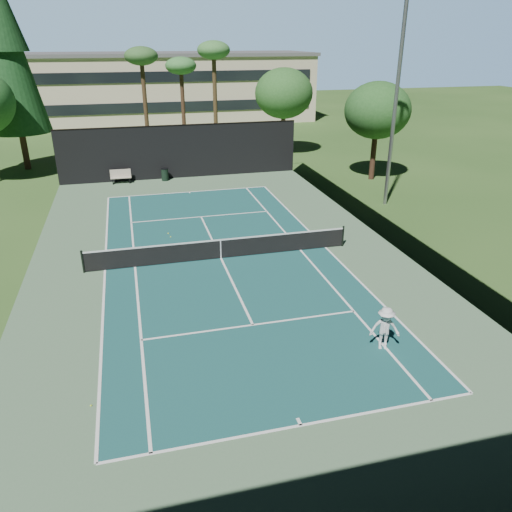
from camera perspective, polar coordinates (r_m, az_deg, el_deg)
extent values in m
plane|color=#2F531F|center=(24.49, -4.02, -0.30)|extent=(160.00, 160.00, 0.00)
cube|color=#507351|center=(24.48, -4.02, -0.29)|extent=(18.00, 32.00, 0.01)
cube|color=#184E4C|center=(24.48, -4.02, -0.27)|extent=(10.97, 23.77, 0.01)
cube|color=white|center=(14.71, 5.16, -18.72)|extent=(10.97, 0.10, 0.01)
cube|color=white|center=(35.56, -7.64, 7.28)|extent=(10.97, 0.10, 0.01)
cube|color=white|center=(18.92, -0.36, -7.88)|extent=(8.23, 0.10, 0.01)
cube|color=white|center=(30.37, -6.29, 4.49)|extent=(8.23, 0.10, 0.01)
cube|color=white|center=(24.21, -16.88, -1.56)|extent=(0.10, 23.77, 0.01)
cube|color=white|center=(25.93, 7.97, 0.97)|extent=(0.10, 23.77, 0.01)
cube|color=white|center=(24.16, -13.65, -1.24)|extent=(0.10, 23.77, 0.01)
cube|color=white|center=(25.46, 5.11, 0.68)|extent=(0.10, 23.77, 0.01)
cube|color=white|center=(24.48, -4.02, -0.25)|extent=(0.10, 12.80, 0.01)
cube|color=white|center=(14.81, 4.96, -18.35)|extent=(0.10, 0.30, 0.01)
cube|color=white|center=(35.42, -7.61, 7.21)|extent=(0.10, 0.30, 0.01)
cylinder|color=black|center=(24.08, -19.19, -0.63)|extent=(0.10, 0.10, 1.10)
cylinder|color=black|center=(26.08, 9.90, 2.24)|extent=(0.10, 0.10, 1.10)
cube|color=black|center=(24.29, -4.06, 0.78)|extent=(12.80, 0.02, 0.92)
cube|color=white|center=(24.10, -4.09, 1.84)|extent=(12.80, 0.04, 0.07)
cube|color=white|center=(24.29, -4.06, 0.78)|extent=(0.05, 0.03, 0.92)
cube|color=black|center=(39.06, -8.60, 11.69)|extent=(18.00, 0.04, 4.00)
cube|color=black|center=(10.70, 13.60, -24.90)|extent=(18.00, 0.04, 4.00)
cube|color=black|center=(26.75, 15.24, 5.59)|extent=(0.04, 32.00, 4.00)
cube|color=black|center=(23.97, -25.82, 1.92)|extent=(0.04, 32.00, 4.00)
cube|color=black|center=(38.70, -8.78, 14.59)|extent=(18.00, 0.06, 0.06)
imported|color=silver|center=(17.79, 14.52, -8.02)|extent=(1.16, 0.88, 1.60)
sphere|color=#C8E534|center=(16.01, -18.33, -15.91)|extent=(0.06, 0.06, 0.06)
sphere|color=#C9EA35|center=(27.43, -9.74, 2.18)|extent=(0.07, 0.07, 0.07)
sphere|color=#DDF237|center=(26.61, -1.42, 1.85)|extent=(0.07, 0.07, 0.07)
sphere|color=yellow|center=(27.92, -9.99, 2.56)|extent=(0.08, 0.08, 0.08)
cube|color=beige|center=(38.63, -15.18, 8.64)|extent=(1.50, 0.45, 0.05)
cube|color=beige|center=(38.75, -15.23, 9.14)|extent=(1.50, 0.06, 0.55)
cube|color=black|center=(38.70, -16.04, 8.20)|extent=(0.06, 0.40, 0.42)
cube|color=black|center=(38.68, -14.25, 8.39)|extent=(0.06, 0.40, 0.42)
cylinder|color=black|center=(38.76, -10.37, 9.12)|extent=(0.52, 0.52, 0.90)
cylinder|color=black|center=(38.65, -10.42, 9.80)|extent=(0.56, 0.56, 0.05)
cylinder|color=#4C3020|center=(45.51, -24.96, 11.22)|extent=(0.50, 0.50, 3.60)
cone|color=#153B19|center=(44.79, -26.62, 20.18)|extent=(4.80, 4.80, 12.00)
cylinder|color=#49341F|center=(46.43, -12.50, 16.13)|extent=(0.36, 0.36, 8.55)
ellipsoid|color=#305928|center=(46.11, -13.00, 21.39)|extent=(2.80, 2.80, 1.54)
cylinder|color=#472E1E|center=(48.73, -8.31, 16.23)|extent=(0.36, 0.36, 7.65)
ellipsoid|color=#336F32|center=(48.41, -8.59, 20.71)|extent=(2.80, 2.80, 1.54)
cylinder|color=#4C3920|center=(46.06, -4.68, 16.81)|extent=(0.36, 0.36, 9.00)
ellipsoid|color=#377032|center=(45.75, -4.88, 22.42)|extent=(2.80, 2.80, 1.54)
cylinder|color=#412B1C|center=(46.91, 3.10, 13.59)|extent=(0.40, 0.40, 3.52)
ellipsoid|color=#275822|center=(46.41, 3.20, 18.07)|extent=(5.12, 5.12, 4.35)
cylinder|color=#43291D|center=(39.35, 13.22, 10.90)|extent=(0.40, 0.40, 3.30)
ellipsoid|color=#23511F|center=(38.77, 13.71, 15.87)|extent=(4.80, 4.80, 4.08)
cube|color=beige|center=(68.42, -11.73, 18.22)|extent=(40.00, 12.00, 8.00)
cube|color=#59595B|center=(68.18, -12.04, 21.64)|extent=(40.50, 12.50, 0.40)
cube|color=black|center=(62.57, -11.24, 16.31)|extent=(38.00, 0.15, 1.20)
cube|color=black|center=(62.26, -11.50, 19.41)|extent=(38.00, 0.15, 1.20)
cylinder|color=gray|center=(32.49, 15.60, 15.90)|extent=(0.24, 0.24, 12.00)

